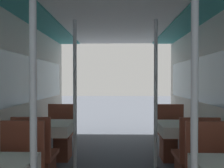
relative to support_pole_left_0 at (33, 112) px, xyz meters
name	(u,v)px	position (x,y,z in m)	size (l,w,h in m)	color
wall_left	(1,96)	(-0.81, 1.21, 0.04)	(0.05, 6.51, 2.26)	silver
ceiling_panel	(115,3)	(0.60, 1.21, 1.17)	(2.82, 6.51, 0.07)	white
support_pole_left_0	(33,112)	(0.00, 0.00, 0.00)	(0.05, 0.05, 2.26)	silver
dining_table_left_1	(49,130)	(-0.39, 1.84, -0.51)	(0.68, 0.68, 0.73)	#4C4C51
chair_left_near_1	(36,167)	(-0.39, 1.24, -0.85)	(0.47, 0.47, 0.93)	brown
chair_left_far_1	(59,142)	(-0.39, 2.45, -0.85)	(0.47, 0.47, 0.93)	brown
support_pole_left_1	(75,96)	(0.00, 1.84, 0.00)	(0.05, 0.05, 2.26)	silver
support_pole_right_0	(194,112)	(1.20, 0.00, 0.00)	(0.05, 0.05, 2.26)	silver
dining_table_right_1	(182,131)	(1.59, 1.84, -0.51)	(0.68, 0.68, 0.73)	#4C4C51
chair_right_near_1	(194,168)	(1.59, 1.24, -0.85)	(0.47, 0.47, 0.93)	brown
chair_right_far_1	(173,143)	(1.59, 2.45, -0.85)	(0.47, 0.47, 0.93)	brown
support_pole_right_1	(156,96)	(1.20, 1.84, 0.00)	(0.05, 0.05, 2.26)	silver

